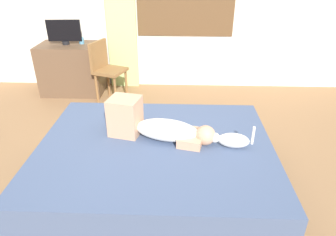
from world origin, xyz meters
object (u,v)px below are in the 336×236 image
at_px(desk, 72,69).
at_px(chair_by_desk, 106,67).
at_px(tv_monitor, 64,32).
at_px(cat, 231,140).
at_px(cup, 81,41).
at_px(person_lying, 156,126).
at_px(bed, 156,166).

bearing_deg(desk, chair_by_desk, -27.34).
xyz_separation_m(desk, tv_monitor, (-0.04, -0.00, 0.55)).
distance_m(cat, desk, 3.02).
height_order(tv_monitor, cup, tv_monitor).
xyz_separation_m(desk, chair_by_desk, (0.59, -0.31, 0.14)).
distance_m(tv_monitor, chair_by_desk, 0.81).
bearing_deg(person_lying, cat, -12.00).
bearing_deg(cat, cup, 130.09).
height_order(bed, chair_by_desk, chair_by_desk).
distance_m(cat, cup, 2.94).
bearing_deg(cup, person_lying, -59.38).
distance_m(bed, tv_monitor, 2.72).
bearing_deg(desk, person_lying, -55.23).
bearing_deg(cup, bed, -60.71).
height_order(person_lying, desk, person_lying).
bearing_deg(chair_by_desk, cat, -51.94).
bearing_deg(desk, cup, 14.91).
height_order(cat, tv_monitor, tv_monitor).
bearing_deg(cup, chair_by_desk, -40.87).
xyz_separation_m(person_lying, chair_by_desk, (-0.84, 1.75, -0.06)).
bearing_deg(chair_by_desk, desk, 152.66).
relative_size(bed, chair_by_desk, 2.39).
relative_size(bed, person_lying, 2.18).
xyz_separation_m(person_lying, tv_monitor, (-1.46, 2.06, 0.35)).
relative_size(tv_monitor, cup, 5.18).
xyz_separation_m(bed, cup, (-1.25, 2.23, 0.56)).
xyz_separation_m(bed, person_lying, (-0.00, 0.12, 0.34)).
bearing_deg(cat, tv_monitor, 133.82).
height_order(cat, cup, cup).
bearing_deg(person_lying, chair_by_desk, 115.55).
height_order(person_lying, chair_by_desk, chair_by_desk).
height_order(tv_monitor, chair_by_desk, tv_monitor).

